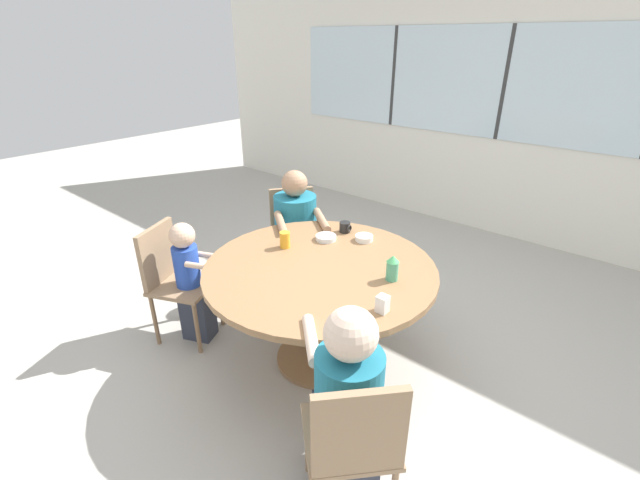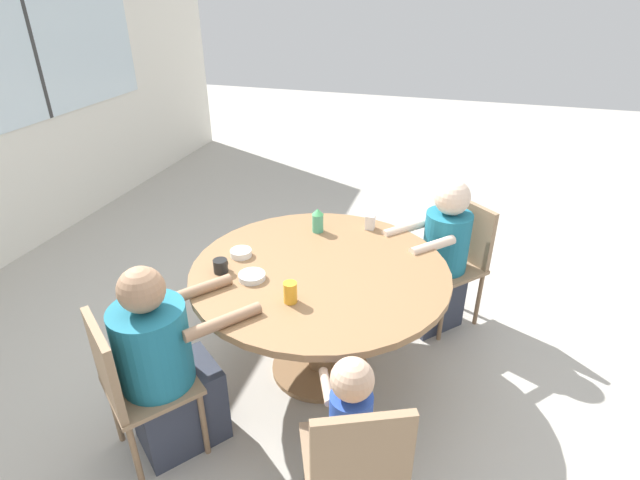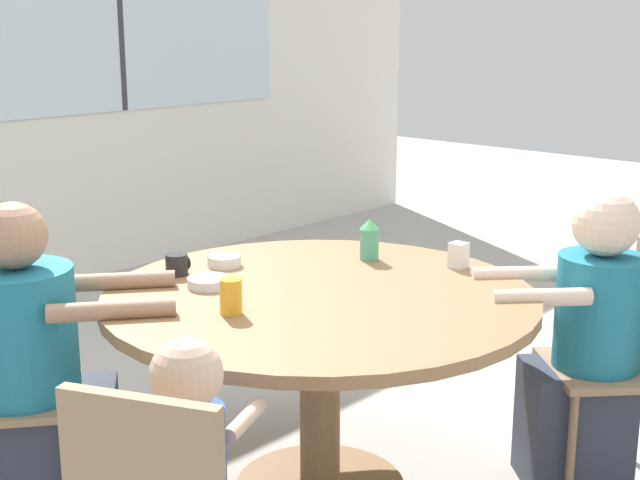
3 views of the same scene
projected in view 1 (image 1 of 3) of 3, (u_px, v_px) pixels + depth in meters
The scene contains 15 objects.
ground_plane at pixel (320, 358), 3.00m from camera, with size 16.00×16.00×0.00m, color #B2ADA3.
wall_back_with_windows at pixel (503, 103), 4.44m from camera, with size 8.40×0.08×2.80m.
dining_table at pixel (320, 284), 2.74m from camera, with size 1.46×1.46×0.74m.
chair_for_woman_green_shirt at pixel (293, 229), 3.75m from camera, with size 0.56×0.56×0.86m.
chair_for_man_blue_shirt at pixel (354, 439), 1.79m from camera, with size 0.57×0.57×0.86m.
chair_for_toddler at pixel (172, 273), 3.05m from camera, with size 0.53×0.53×0.86m.
person_woman_green_shirt at pixel (297, 241), 3.61m from camera, with size 0.71×0.66×1.08m.
person_man_blue_shirt at pixel (346, 412), 1.95m from camera, with size 0.60×0.59×1.07m.
person_toddler at pixel (192, 284), 3.04m from camera, with size 0.36×0.29×0.91m.
coffee_mug at pixel (345, 227), 3.13m from camera, with size 0.09×0.08×0.08m.
sippy_cup at pixel (392, 268), 2.49m from camera, with size 0.08×0.08×0.16m.
juice_glass at pixel (285, 240), 2.89m from camera, with size 0.07×0.07×0.11m.
milk_carton_small at pixel (383, 304), 2.21m from camera, with size 0.06×0.06×0.09m.
bowl_white_shallow at pixel (326, 238), 3.02m from camera, with size 0.15×0.15×0.03m.
bowl_cereal at pixel (364, 238), 3.01m from camera, with size 0.12×0.12×0.04m.
Camera 1 is at (1.51, -1.80, 2.03)m, focal length 24.00 mm.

